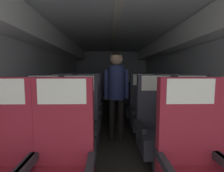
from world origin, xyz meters
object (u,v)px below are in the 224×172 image
object	(u,v)px
seat_d_right_window	(135,103)
seat_c_right_aisle	(169,112)
seat_b_left_window	(42,130)
seat_b_right_aisle	(194,128)
seat_e_right_window	(130,97)
flight_attendant	(116,86)
seat_b_right_window	(157,129)
seat_c_left_window	(61,113)
seat_e_left_window	(79,97)
seat_d_left_window	(73,103)
seat_e_left_aisle	(95,97)
seat_c_right_window	(144,112)
seat_e_right_aisle	(147,97)
seat_a_left_aisle	(61,170)
seat_a_right_window	(193,170)
seat_d_right_aisle	(155,103)
seat_d_left_aisle	(93,103)
seat_b_left_aisle	(79,130)
seat_c_left_aisle	(88,112)

from	to	relation	value
seat_d_right_window	seat_c_right_aisle	bearing A→B (deg)	-59.53
seat_b_left_window	seat_b_right_aisle	xyz separation A→B (m)	(1.95, 0.02, 0.00)
seat_e_right_window	flight_attendant	bearing A→B (deg)	-105.93
seat_b_right_window	seat_d_right_window	xyz separation A→B (m)	(0.00, 1.64, 0.00)
seat_c_left_window	seat_e_left_window	bearing A→B (deg)	89.89
seat_e_right_window	seat_d_left_window	bearing A→B (deg)	-150.63
seat_e_left_window	seat_e_left_aisle	size ratio (longest dim) A/B	1.00
seat_b_right_aisle	seat_c_right_window	world-z (taller)	same
seat_d_right_window	seat_e_left_window	distance (m)	1.70
flight_attendant	seat_e_left_aisle	bearing A→B (deg)	-60.23
seat_b_left_window	seat_e_right_aisle	world-z (taller)	same
seat_a_left_aisle	seat_c_right_window	xyz separation A→B (m)	(1.01, 1.64, 0.00)
seat_c_right_window	seat_d_left_window	xyz separation A→B (m)	(-1.48, 0.85, 0.00)
seat_a_right_window	seat_d_left_window	xyz separation A→B (m)	(-1.48, 2.52, 0.00)
seat_e_left_window	seat_d_right_aisle	bearing A→B (deg)	-23.23
seat_a_left_aisle	seat_d_left_aisle	bearing A→B (deg)	90.06
seat_b_left_aisle	seat_d_right_aisle	size ratio (longest dim) A/B	1.00
seat_c_left_window	seat_e_left_window	xyz separation A→B (m)	(0.00, 1.67, 0.00)
seat_e_left_window	seat_e_left_aisle	distance (m)	0.47
seat_e_left_window	seat_e_right_aisle	bearing A→B (deg)	0.22
seat_b_right_window	seat_d_left_window	xyz separation A→B (m)	(-1.46, 1.66, 0.00)
seat_b_left_window	seat_c_left_aisle	world-z (taller)	same
flight_attendant	seat_e_right_aisle	bearing A→B (deg)	-106.86
seat_a_right_window	seat_a_left_aisle	bearing A→B (deg)	178.90
seat_b_right_window	seat_e_left_aisle	world-z (taller)	same
seat_c_left_aisle	seat_a_right_window	bearing A→B (deg)	-58.90
seat_b_left_aisle	seat_d_left_aisle	xyz separation A→B (m)	(0.01, 1.68, 0.00)
seat_c_left_window	seat_c_right_window	world-z (taller)	same
seat_a_left_aisle	seat_d_left_window	bearing A→B (deg)	100.67
seat_e_left_window	flight_attendant	world-z (taller)	flight_attendant
seat_c_left_window	seat_c_right_aisle	distance (m)	1.97
seat_b_right_window	seat_c_left_window	bearing A→B (deg)	151.19
seat_b_left_aisle	seat_b_right_window	size ratio (longest dim) A/B	1.00
seat_a_right_window	seat_c_right_aisle	distance (m)	1.74
seat_c_right_window	flight_attendant	distance (m)	0.70
seat_c_right_aisle	seat_a_right_window	bearing A→B (deg)	-105.89
seat_a_left_aisle	seat_a_right_window	xyz separation A→B (m)	(1.01, -0.02, 0.00)
seat_d_right_window	seat_e_left_window	size ratio (longest dim) A/B	1.00
seat_b_right_window	seat_a_right_window	bearing A→B (deg)	-89.15
seat_c_right_window	seat_d_left_window	bearing A→B (deg)	150.03
seat_c_right_aisle	seat_e_left_window	size ratio (longest dim) A/B	1.00
seat_c_left_aisle	seat_e_left_window	world-z (taller)	same
seat_a_left_aisle	seat_c_right_window	world-z (taller)	same
seat_d_left_aisle	seat_a_right_window	bearing A→B (deg)	-68.11
seat_b_right_aisle	seat_d_left_aisle	size ratio (longest dim) A/B	1.00
seat_d_right_aisle	seat_e_right_aisle	xyz separation A→B (m)	(0.01, 0.85, 0.00)
seat_d_left_aisle	flight_attendant	distance (m)	1.12
flight_attendant	seat_b_right_aisle	bearing A→B (deg)	153.61
seat_d_right_aisle	seat_d_right_window	distance (m)	0.47
seat_c_left_window	seat_e_right_aisle	bearing A→B (deg)	40.47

